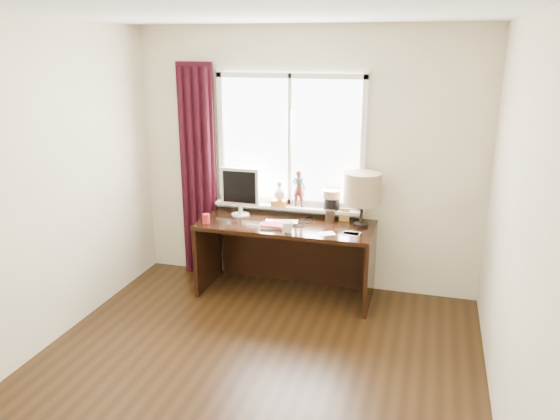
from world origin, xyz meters
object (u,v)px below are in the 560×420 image
(table_lamp, at_px, (362,189))
(mug, at_px, (288,226))
(red_cup, at_px, (206,219))
(monitor, at_px, (240,189))
(laptop, at_px, (282,222))
(desk, at_px, (288,243))

(table_lamp, bearing_deg, mug, -149.97)
(red_cup, height_order, monitor, monitor)
(red_cup, bearing_deg, mug, -2.38)
(laptop, bearing_deg, monitor, 151.71)
(red_cup, xyz_separation_m, table_lamp, (1.45, 0.33, 0.32))
(laptop, relative_size, table_lamp, 0.61)
(desk, bearing_deg, mug, -75.48)
(laptop, bearing_deg, desk, 62.34)
(desk, bearing_deg, monitor, 177.46)
(laptop, xyz_separation_m, desk, (0.03, 0.12, -0.26))
(desk, distance_m, table_lamp, 0.93)
(red_cup, bearing_deg, desk, 22.26)
(laptop, xyz_separation_m, monitor, (-0.48, 0.14, 0.27))
(laptop, relative_size, desk, 0.19)
(monitor, bearing_deg, mug, -31.19)
(red_cup, relative_size, desk, 0.05)
(mug, relative_size, table_lamp, 0.21)
(laptop, xyz_separation_m, red_cup, (-0.71, -0.19, 0.03))
(desk, xyz_separation_m, table_lamp, (0.71, 0.02, 0.61))
(desk, bearing_deg, table_lamp, 1.74)
(mug, bearing_deg, red_cup, 177.62)
(monitor, distance_m, table_lamp, 1.22)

